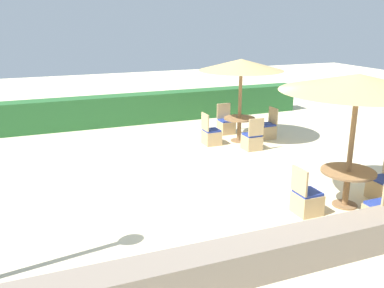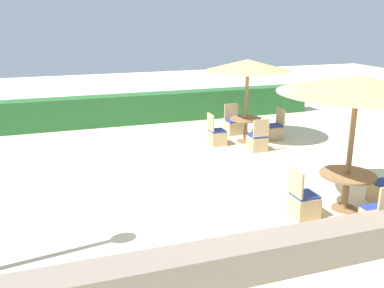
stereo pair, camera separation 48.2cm
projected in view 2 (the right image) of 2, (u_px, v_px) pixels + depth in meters
ground_plane at (201, 192)px, 9.05m from camera, size 40.00×40.00×0.00m
hedge_row at (137, 109)px, 14.77m from camera, size 13.00×0.70×1.01m
stone_border at (273, 254)px, 6.21m from camera, size 10.00×0.56×0.54m
parasol_back_right at (248, 65)px, 12.03m from camera, size 2.42×2.42×2.42m
round_table_back_right at (246, 124)px, 12.52m from camera, size 0.93×0.93×0.71m
patio_chair_back_right_east at (274, 131)px, 12.88m from camera, size 0.46×0.46×0.93m
patio_chair_back_right_south at (257, 141)px, 11.78m from camera, size 0.46×0.46×0.93m
patio_chair_back_right_west at (217, 136)px, 12.31m from camera, size 0.46×0.46×0.93m
patio_chair_back_right_north at (233, 126)px, 13.45m from camera, size 0.46×0.46×0.93m
parasol_front_right at (358, 85)px, 7.58m from camera, size 2.85×2.85×2.59m
round_table_front_right at (347, 182)px, 8.11m from camera, size 1.04×1.04×0.73m
patio_chair_front_right_south at (379, 218)px, 7.31m from camera, size 0.46×0.46×0.93m
patio_chair_front_right_west at (303, 203)px, 7.91m from camera, size 0.46×0.46×0.93m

